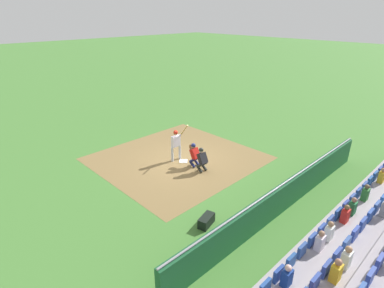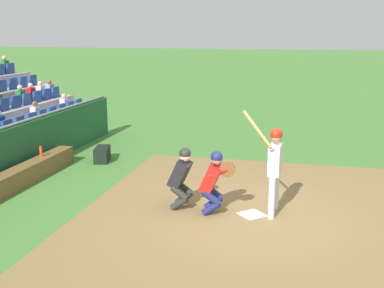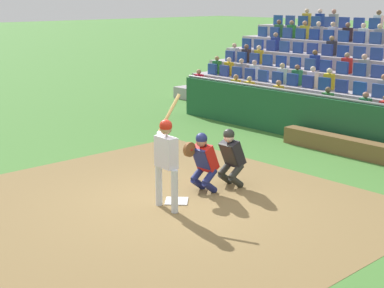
# 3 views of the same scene
# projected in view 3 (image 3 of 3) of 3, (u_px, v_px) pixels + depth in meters

# --- Properties ---
(ground_plane) EXTENTS (160.00, 160.00, 0.00)m
(ground_plane) POSITION_uv_depth(u_px,v_px,m) (177.00, 202.00, 11.33)
(ground_plane) COLOR #467E34
(infield_dirt_patch) EXTENTS (8.16, 7.81, 0.01)m
(infield_dirt_patch) POSITION_uv_depth(u_px,v_px,m) (157.00, 207.00, 11.01)
(infield_dirt_patch) COLOR olive
(infield_dirt_patch) RESTS_ON ground_plane
(home_plate_marker) EXTENTS (0.62, 0.62, 0.02)m
(home_plate_marker) POSITION_uv_depth(u_px,v_px,m) (177.00, 201.00, 11.33)
(home_plate_marker) COLOR white
(home_plate_marker) RESTS_ON infield_dirt_patch
(batter_at_plate) EXTENTS (0.66, 0.74, 2.11)m
(batter_at_plate) POSITION_uv_depth(u_px,v_px,m) (166.00, 154.00, 10.70)
(batter_at_plate) COLOR silver
(batter_at_plate) RESTS_ON ground_plane
(catcher_crouching) EXTENTS (0.49, 0.73, 1.29)m
(catcher_crouching) POSITION_uv_depth(u_px,v_px,m) (203.00, 159.00, 11.70)
(catcher_crouching) COLOR navy
(catcher_crouching) RESTS_ON ground_plane
(home_plate_umpire) EXTENTS (0.47, 0.46, 1.29)m
(home_plate_umpire) POSITION_uv_depth(u_px,v_px,m) (231.00, 155.00, 12.06)
(home_plate_umpire) COLOR #292B26
(home_plate_umpire) RESTS_ON ground_plane
(dugout_wall) EXTENTS (12.82, 0.24, 1.34)m
(dugout_wall) POSITION_uv_depth(u_px,v_px,m) (352.00, 125.00, 15.08)
(dugout_wall) COLOR #1C542F
(dugout_wall) RESTS_ON ground_plane
(dugout_bench) EXTENTS (4.33, 0.40, 0.44)m
(dugout_bench) POSITION_uv_depth(u_px,v_px,m) (356.00, 148.00, 14.45)
(dugout_bench) COLOR brown
(dugout_bench) RESTS_ON ground_plane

